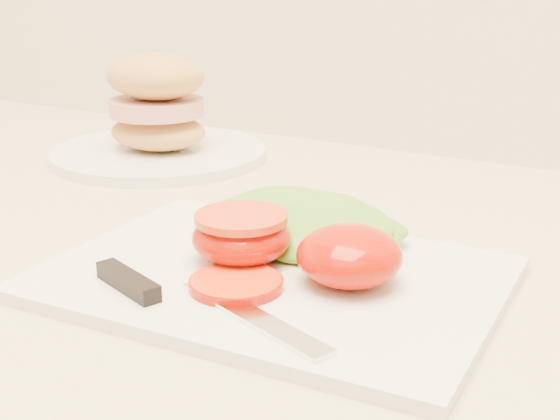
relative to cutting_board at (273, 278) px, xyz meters
The scene contains 8 objects.
cutting_board is the anchor object (origin of this frame).
tomato_half_dome 0.06m from the cutting_board, ahead, with size 0.08×0.08×0.04m, color #C01D02.
tomato_half_cut 0.04m from the cutting_board, 167.79° to the left, with size 0.08×0.08×0.04m.
tomato_slice_0 0.04m from the cutting_board, 102.28° to the right, with size 0.06×0.06×0.01m, color #F85C22.
lettuce_leaf_0 0.07m from the cutting_board, 103.53° to the left, with size 0.16×0.11×0.03m, color #7DAE2E.
lettuce_leaf_1 0.08m from the cutting_board, 71.66° to the left, with size 0.10×0.07×0.02m, color #7DAE2E.
knife 0.08m from the cutting_board, 114.21° to the right, with size 0.20×0.06×0.01m.
sandwich_plate 0.39m from the cutting_board, 139.98° to the left, with size 0.25×0.25×0.12m.
Camera 1 is at (-0.29, 1.12, 1.16)m, focal length 50.00 mm.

